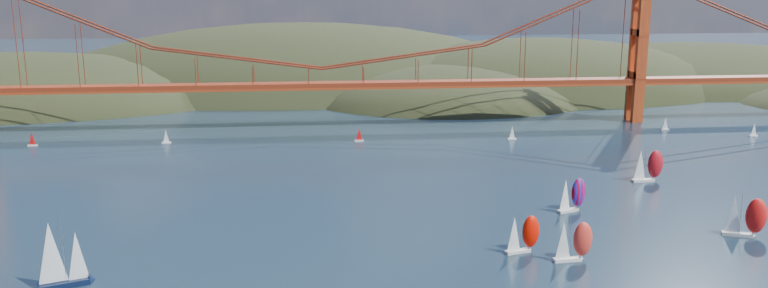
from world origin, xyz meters
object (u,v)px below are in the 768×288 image
sloop_navy (59,255)px  racer_2 (744,216)px  racer_rwb (572,194)px  racer_0 (522,233)px  racer_3 (647,165)px  racer_1 (573,240)px

sloop_navy → racer_2: 138.83m
racer_2 → racer_rwb: (-30.89, 20.87, -0.43)m
racer_0 → racer_3: size_ratio=0.88×
racer_3 → racer_rwb: 38.01m
sloop_navy → racer_0: (87.92, 8.43, -2.04)m
racer_0 → racer_2: racer_2 is taller
racer_1 → racer_2: (41.75, 9.99, 0.43)m
racer_2 → racer_3: size_ratio=1.01×
racer_1 → racer_rwb: racer_rwb is taller
racer_0 → racer_3: racer_3 is taller
racer_0 → racer_2: (50.32, 4.37, 0.61)m
racer_0 → racer_rwb: bearing=37.8°
racer_0 → racer_1: bearing=-47.9°
racer_0 → racer_rwb: 31.85m
sloop_navy → racer_2: (138.24, 12.80, -1.43)m
racer_2 → racer_0: bearing=-153.0°
racer_2 → racer_3: racer_2 is taller
racer_3 → racer_1: bearing=-130.5°
sloop_navy → racer_3: 148.62m
sloop_navy → racer_rwb: size_ratio=1.54×
racer_1 → racer_3: (40.65, 54.46, 0.40)m
racer_1 → racer_2: size_ratio=0.91×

